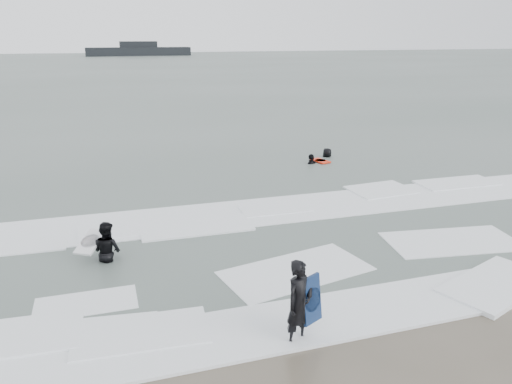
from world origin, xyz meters
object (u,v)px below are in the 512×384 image
object	(u,v)px
surfer_centre	(298,342)
surfer_right_far	(327,158)
surfer_wading	(108,261)
surfer_right_near	(311,164)
vessel_horizon	(139,51)

from	to	relation	value
surfer_centre	surfer_right_far	bearing A→B (deg)	37.75
surfer_wading	surfer_right_near	bearing A→B (deg)	-95.54
surfer_right_near	vessel_horizon	world-z (taller)	vessel_horizon
surfer_right_near	vessel_horizon	xyz separation A→B (m)	(1.07, 124.03, 1.41)
surfer_right_far	vessel_horizon	xyz separation A→B (m)	(-0.16, 123.05, 1.41)
vessel_horizon	surfer_centre	bearing A→B (deg)	-92.81
surfer_right_near	vessel_horizon	size ratio (longest dim) A/B	0.06
surfer_right_near	vessel_horizon	bearing A→B (deg)	-116.99
surfer_wading	surfer_right_near	xyz separation A→B (m)	(9.16, 7.96, 0.00)
surfer_right_far	vessel_horizon	world-z (taller)	vessel_horizon
vessel_horizon	surfer_right_near	bearing A→B (deg)	-90.50
surfer_right_near	surfer_wading	bearing A→B (deg)	14.50
vessel_horizon	surfer_wading	bearing A→B (deg)	-94.43
surfer_centre	surfer_right_far	distance (m)	15.42
surfer_centre	surfer_right_far	xyz separation A→B (m)	(6.89, 13.80, 0.00)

